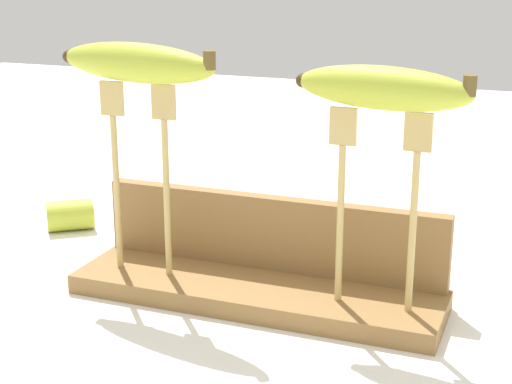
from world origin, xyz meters
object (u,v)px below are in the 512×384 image
(banana_raised_right, at_px, (382,88))
(banana_chunk_near, at_px, (71,215))
(fork_stand_right, at_px, (377,192))
(fork_stand_left, at_px, (140,162))
(banana_raised_left, at_px, (136,63))

(banana_raised_right, bearing_deg, banana_chunk_near, 162.94)
(fork_stand_right, distance_m, banana_chunk_near, 0.47)
(fork_stand_right, bearing_deg, fork_stand_left, 180.00)
(fork_stand_right, height_order, banana_raised_left, banana_raised_left)
(fork_stand_left, distance_m, banana_chunk_near, 0.26)
(fork_stand_right, xyz_separation_m, banana_raised_left, (-0.25, 0.00, 0.11))
(banana_raised_left, bearing_deg, banana_raised_right, -0.00)
(fork_stand_left, height_order, banana_raised_left, banana_raised_left)
(banana_raised_right, xyz_separation_m, banana_chunk_near, (-0.44, 0.13, -0.22))
(fork_stand_left, xyz_separation_m, banana_raised_left, (-0.00, 0.00, 0.10))
(fork_stand_right, distance_m, banana_raised_right, 0.10)
(fork_stand_left, bearing_deg, banana_raised_left, 168.04)
(fork_stand_left, height_order, fork_stand_right, fork_stand_left)
(fork_stand_left, bearing_deg, banana_raised_right, 0.00)
(fork_stand_left, relative_size, banana_raised_right, 1.16)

